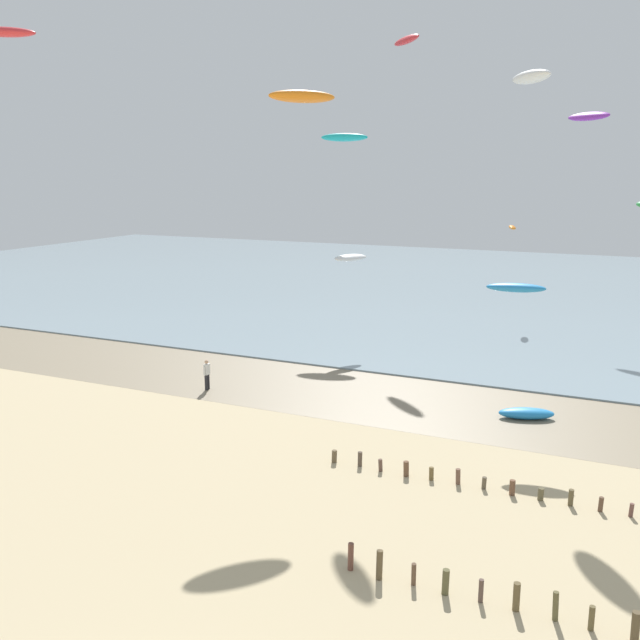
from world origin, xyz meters
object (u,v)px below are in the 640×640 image
(person_by_waterline, at_px, (207,374))
(grounded_kite, at_px, (526,413))
(kite_aloft_8, at_px, (344,137))
(kite_aloft_2, at_px, (4,32))
(kite_aloft_3, at_px, (407,40))
(kite_aloft_4, at_px, (351,258))
(kite_aloft_11, at_px, (531,77))
(kite_aloft_13, at_px, (516,288))
(kite_aloft_5, at_px, (302,96))
(kite_aloft_6, at_px, (512,227))
(kite_aloft_7, at_px, (589,116))

(person_by_waterline, relative_size, grounded_kite, 0.63)
(person_by_waterline, relative_size, kite_aloft_8, 0.48)
(kite_aloft_2, relative_size, kite_aloft_3, 0.79)
(kite_aloft_2, distance_m, kite_aloft_4, 24.52)
(kite_aloft_11, bearing_deg, kite_aloft_2, 84.47)
(kite_aloft_11, xyz_separation_m, kite_aloft_13, (0.51, -4.20, -9.69))
(kite_aloft_2, bearing_deg, kite_aloft_5, 174.82)
(person_by_waterline, distance_m, kite_aloft_13, 17.31)
(kite_aloft_2, distance_m, kite_aloft_6, 38.91)
(kite_aloft_2, bearing_deg, kite_aloft_13, 164.67)
(kite_aloft_3, bearing_deg, grounded_kite, -13.34)
(kite_aloft_4, relative_size, kite_aloft_8, 0.76)
(kite_aloft_11, bearing_deg, person_by_waterline, 74.30)
(kite_aloft_6, xyz_separation_m, kite_aloft_8, (-11.67, -7.17, 6.93))
(kite_aloft_2, distance_m, kite_aloft_13, 26.09)
(kite_aloft_4, bearing_deg, kite_aloft_5, 40.17)
(kite_aloft_6, distance_m, kite_aloft_13, 25.73)
(kite_aloft_2, bearing_deg, grounded_kite, 167.46)
(kite_aloft_13, bearing_deg, kite_aloft_8, -57.27)
(kite_aloft_2, height_order, kite_aloft_4, kite_aloft_2)
(person_by_waterline, xyz_separation_m, kite_aloft_6, (11.84, 26.40, 6.61))
(kite_aloft_3, relative_size, kite_aloft_8, 0.97)
(kite_aloft_2, relative_size, kite_aloft_13, 1.03)
(kite_aloft_3, relative_size, kite_aloft_13, 1.30)
(kite_aloft_4, height_order, kite_aloft_11, kite_aloft_11)
(kite_aloft_8, bearing_deg, kite_aloft_5, 93.91)
(kite_aloft_8, height_order, kite_aloft_11, kite_aloft_11)
(kite_aloft_4, xyz_separation_m, kite_aloft_11, (12.36, -7.43, 10.23))
(person_by_waterline, height_order, grounded_kite, person_by_waterline)
(kite_aloft_3, height_order, kite_aloft_4, kite_aloft_3)
(kite_aloft_8, bearing_deg, kite_aloft_7, -163.49)
(kite_aloft_4, bearing_deg, kite_aloft_7, 168.64)
(kite_aloft_7, bearing_deg, kite_aloft_3, 48.31)
(grounded_kite, relative_size, kite_aloft_6, 1.48)
(grounded_kite, height_order, kite_aloft_4, kite_aloft_4)
(person_by_waterline, xyz_separation_m, kite_aloft_8, (0.17, 19.23, 13.54))
(kite_aloft_3, distance_m, kite_aloft_5, 24.18)
(kite_aloft_3, bearing_deg, kite_aloft_11, -11.97)
(kite_aloft_2, relative_size, kite_aloft_4, 1.01)
(kite_aloft_6, bearing_deg, person_by_waterline, -33.30)
(kite_aloft_2, bearing_deg, kite_aloft_8, -137.58)
(kite_aloft_2, height_order, kite_aloft_3, kite_aloft_3)
(person_by_waterline, bearing_deg, kite_aloft_2, -131.92)
(grounded_kite, relative_size, kite_aloft_7, 0.77)
(person_by_waterline, height_order, kite_aloft_3, kite_aloft_3)
(kite_aloft_5, relative_size, kite_aloft_11, 0.98)
(kite_aloft_3, distance_m, kite_aloft_4, 18.86)
(grounded_kite, distance_m, kite_aloft_11, 16.40)
(kite_aloft_4, height_order, kite_aloft_6, kite_aloft_6)
(kite_aloft_4, relative_size, kite_aloft_7, 0.78)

